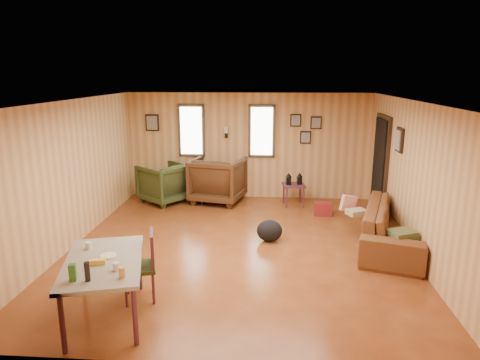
% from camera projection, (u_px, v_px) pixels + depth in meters
% --- Properties ---
extents(room, '(5.54, 6.04, 2.44)m').
position_uv_depth(room, '(250.00, 173.00, 7.09)').
color(room, brown).
rests_on(room, ground).
extents(sofa, '(1.35, 2.47, 0.93)m').
position_uv_depth(sofa, '(396.00, 219.00, 7.08)').
color(sofa, brown).
rests_on(sofa, ground).
extents(recliner_brown, '(1.27, 1.22, 1.11)m').
position_uv_depth(recliner_brown, '(218.00, 178.00, 9.53)').
color(recliner_brown, '#482B15').
rests_on(recliner_brown, ground).
extents(recliner_green, '(1.26, 1.27, 0.96)m').
position_uv_depth(recliner_green, '(164.00, 181.00, 9.53)').
color(recliner_green, '#333F1C').
rests_on(recliner_green, ground).
extents(end_table, '(0.75, 0.72, 0.78)m').
position_uv_depth(end_table, '(196.00, 182.00, 9.63)').
color(end_table, '#5D293B').
rests_on(end_table, ground).
extents(side_table, '(0.52, 0.52, 0.73)m').
position_uv_depth(side_table, '(294.00, 183.00, 9.25)').
color(side_table, '#5D293B').
rests_on(side_table, ground).
extents(cooler, '(0.39, 0.29, 0.26)m').
position_uv_depth(cooler, '(323.00, 209.00, 8.71)').
color(cooler, maroon).
rests_on(cooler, ground).
extents(backpack, '(0.52, 0.45, 0.38)m').
position_uv_depth(backpack, '(270.00, 231.00, 7.33)').
color(backpack, black).
rests_on(backpack, ground).
extents(sofa_pillows, '(0.97, 1.59, 0.33)m').
position_uv_depth(sofa_pillows, '(375.00, 220.00, 6.95)').
color(sofa_pillows, '#4E5630').
rests_on(sofa_pillows, sofa).
extents(dining_table, '(1.20, 1.60, 0.94)m').
position_uv_depth(dining_table, '(103.00, 266.00, 4.91)').
color(dining_table, gray).
rests_on(dining_table, ground).
extents(dining_chair, '(0.50, 0.50, 0.90)m').
position_uv_depth(dining_chair, '(144.00, 262.00, 5.38)').
color(dining_chair, '#333F1C').
rests_on(dining_chair, ground).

